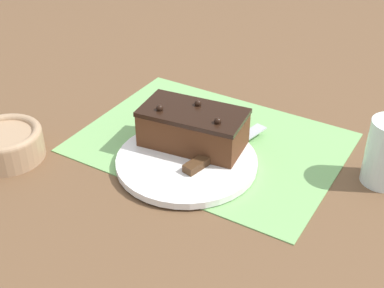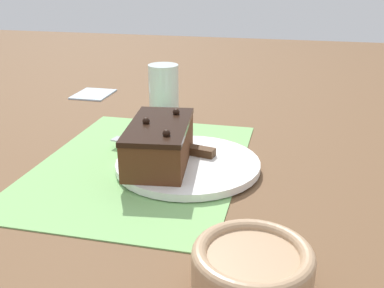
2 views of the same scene
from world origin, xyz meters
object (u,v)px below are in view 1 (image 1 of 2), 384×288
at_px(chocolate_cake, 193,127).
at_px(small_bowl, 6,143).
at_px(cake_plate, 189,162).
at_px(serving_knife, 214,155).

distance_m(chocolate_cake, small_bowl, 0.32).
relative_size(cake_plate, chocolate_cake, 1.26).
relative_size(serving_knife, small_bowl, 1.62).
xyz_separation_m(serving_knife, small_bowl, (0.32, 0.16, 0.01)).
height_order(chocolate_cake, serving_knife, chocolate_cake).
relative_size(chocolate_cake, serving_knife, 0.94).
bearing_deg(small_bowl, cake_plate, -154.55).
bearing_deg(cake_plate, serving_knife, -142.34).
relative_size(cake_plate, small_bowl, 1.92).
xyz_separation_m(cake_plate, serving_knife, (-0.03, -0.03, 0.01)).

